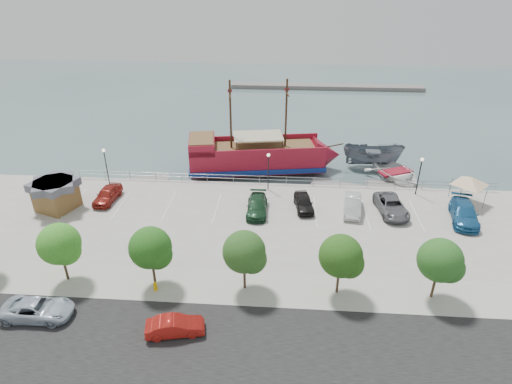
{
  "coord_description": "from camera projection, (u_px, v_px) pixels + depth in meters",
  "views": [
    {
      "loc": [
        1.72,
        -35.42,
        21.91
      ],
      "look_at": [
        -1.0,
        2.0,
        2.0
      ],
      "focal_mm": 30.0,
      "sensor_mm": 36.0,
      "label": 1
    }
  ],
  "objects": [
    {
      "name": "dock_mid",
      "position": [
        342.0,
        187.0,
        49.52
      ],
      "size": [
        7.28,
        4.08,
        0.4
      ],
      "primitive_type": "cube",
      "rotation": [
        0.0,
        0.0,
        -0.32
      ],
      "color": "gray",
      "rests_on": "ground"
    },
    {
      "name": "tree_c",
      "position": [
        152.0,
        249.0,
        31.67
      ],
      "size": [
        3.3,
        3.2,
        5.0
      ],
      "color": "#473321",
      "rests_on": "sidewalk"
    },
    {
      "name": "parked_car_g",
      "position": [
        391.0,
        206.0,
        42.52
      ],
      "size": [
        3.08,
        5.63,
        1.5
      ],
      "primitive_type": "imported",
      "rotation": [
        0.0,
        0.0,
        0.11
      ],
      "color": "slate",
      "rests_on": "land_slab"
    },
    {
      "name": "seawall_railing",
      "position": [
        269.0,
        180.0,
        48.21
      ],
      "size": [
        50.0,
        0.06,
        1.0
      ],
      "color": "gray",
      "rests_on": "land_slab"
    },
    {
      "name": "speedboat",
      "position": [
        395.0,
        174.0,
        51.26
      ],
      "size": [
        8.07,
        9.14,
        1.57
      ],
      "primitive_type": "imported",
      "rotation": [
        0.0,
        0.0,
        0.43
      ],
      "color": "white",
      "rests_on": "ground"
    },
    {
      "name": "dock_west",
      "position": [
        143.0,
        181.0,
        51.04
      ],
      "size": [
        6.45,
        3.88,
        0.36
      ],
      "primitive_type": "cube",
      "rotation": [
        0.0,
        0.0,
        0.37
      ],
      "color": "gray",
      "rests_on": "ground"
    },
    {
      "name": "dock_east",
      "position": [
        398.0,
        189.0,
        49.11
      ],
      "size": [
        7.53,
        3.78,
        0.41
      ],
      "primitive_type": "cube",
      "rotation": [
        0.0,
        0.0,
        -0.25
      ],
      "color": "slate",
      "rests_on": "ground"
    },
    {
      "name": "sidewalk",
      "position": [
        258.0,
        288.0,
        32.77
      ],
      "size": [
        100.0,
        4.0,
        0.05
      ],
      "primitive_type": "cube",
      "color": "#A09D8C",
      "rests_on": "land_slab"
    },
    {
      "name": "shed",
      "position": [
        56.0,
        194.0,
        42.9
      ],
      "size": [
        4.78,
        4.78,
        3.06
      ],
      "rotation": [
        0.0,
        0.0,
        -0.35
      ],
      "color": "brown",
      "rests_on": "land_slab"
    },
    {
      "name": "patrol_boat",
      "position": [
        373.0,
        157.0,
        54.11
      ],
      "size": [
        7.73,
        3.5,
        2.9
      ],
      "primitive_type": "imported",
      "rotation": [
        0.0,
        0.0,
        1.48
      ],
      "color": "slate",
      "rests_on": "ground"
    },
    {
      "name": "tree_d",
      "position": [
        246.0,
        254.0,
        31.22
      ],
      "size": [
        3.3,
        3.2,
        5.0
      ],
      "color": "#473321",
      "rests_on": "sidewalk"
    },
    {
      "name": "canopy_tent",
      "position": [
        471.0,
        177.0,
        43.33
      ],
      "size": [
        4.14,
        4.14,
        3.38
      ],
      "rotation": [
        0.0,
        0.0,
        0.02
      ],
      "color": "slate",
      "rests_on": "land_slab"
    },
    {
      "name": "tree_e",
      "position": [
        343.0,
        258.0,
        30.77
      ],
      "size": [
        3.3,
        3.2,
        5.0
      ],
      "color": "#473321",
      "rests_on": "sidewalk"
    },
    {
      "name": "lamp_post_left",
      "position": [
        105.0,
        160.0,
        47.09
      ],
      "size": [
        0.36,
        0.36,
        4.28
      ],
      "color": "black",
      "rests_on": "land_slab"
    },
    {
      "name": "tree_f",
      "position": [
        442.0,
        262.0,
        30.32
      ],
      "size": [
        3.3,
        3.2,
        5.0
      ],
      "color": "#473321",
      "rests_on": "sidewalk"
    },
    {
      "name": "street_van",
      "position": [
        37.0,
        309.0,
        29.84
      ],
      "size": [
        4.99,
        2.41,
        1.37
      ],
      "primitive_type": "imported",
      "rotation": [
        0.0,
        0.0,
        1.6
      ],
      "color": "#B1BECC",
      "rests_on": "street"
    },
    {
      "name": "tree_b",
      "position": [
        61.0,
        246.0,
        32.12
      ],
      "size": [
        3.3,
        3.2,
        5.0
      ],
      "color": "#473321",
      "rests_on": "sidewalk"
    },
    {
      "name": "parked_car_f",
      "position": [
        352.0,
        205.0,
        42.71
      ],
      "size": [
        2.23,
        4.84,
        1.54
      ],
      "primitive_type": "imported",
      "rotation": [
        0.0,
        0.0,
        -0.13
      ],
      "color": "silver",
      "rests_on": "land_slab"
    },
    {
      "name": "street_sedan",
      "position": [
        175.0,
        326.0,
        28.49
      ],
      "size": [
        4.1,
        2.14,
        1.29
      ],
      "primitive_type": "imported",
      "rotation": [
        0.0,
        0.0,
        1.78
      ],
      "color": "#B21C15",
      "rests_on": "street"
    },
    {
      "name": "far_shore",
      "position": [
        326.0,
        87.0,
        89.68
      ],
      "size": [
        40.0,
        3.0,
        0.8
      ],
      "primitive_type": "cube",
      "color": "#67635D",
      "rests_on": "ground"
    },
    {
      "name": "lamp_post_mid",
      "position": [
        268.0,
        165.0,
        45.93
      ],
      "size": [
        0.36,
        0.36,
        4.28
      ],
      "color": "black",
      "rests_on": "land_slab"
    },
    {
      "name": "pirate_ship",
      "position": [
        267.0,
        156.0,
        52.88
      ],
      "size": [
        19.35,
        8.12,
        12.03
      ],
      "rotation": [
        0.0,
        0.0,
        0.17
      ],
      "color": "maroon",
      "rests_on": "ground"
    },
    {
      "name": "parked_car_d",
      "position": [
        257.0,
        206.0,
        42.59
      ],
      "size": [
        2.05,
        4.92,
        1.42
      ],
      "primitive_type": "imported",
      "rotation": [
        0.0,
        0.0,
        0.01
      ],
      "color": "#1B4126",
      "rests_on": "land_slab"
    },
    {
      "name": "ground",
      "position": [
        265.0,
        229.0,
        42.05
      ],
      "size": [
        160.0,
        160.0,
        0.0
      ],
      "primitive_type": "plane",
      "color": "#43575A"
    },
    {
      "name": "parked_car_e",
      "position": [
        304.0,
        202.0,
        43.22
      ],
      "size": [
        2.26,
        4.41,
        1.44
      ],
      "primitive_type": "imported",
      "rotation": [
        0.0,
        0.0,
        0.14
      ],
      "color": "black",
      "rests_on": "land_slab"
    },
    {
      "name": "parked_car_a",
      "position": [
        107.0,
        194.0,
        44.65
      ],
      "size": [
        2.1,
        4.57,
        1.52
      ],
      "primitive_type": "imported",
      "rotation": [
        0.0,
        0.0,
        -0.07
      ],
      "color": "maroon",
      "rests_on": "land_slab"
    },
    {
      "name": "parked_car_h",
      "position": [
        464.0,
        213.0,
        41.16
      ],
      "size": [
        3.33,
        6.0,
        1.64
      ],
      "primitive_type": "imported",
      "rotation": [
        0.0,
        0.0,
        -0.19
      ],
      "color": "#1F5D8F",
      "rests_on": "land_slab"
    },
    {
      "name": "street",
      "position": [
        251.0,
        350.0,
        27.49
      ],
      "size": [
        100.0,
        8.0,
        0.04
      ],
      "primitive_type": "cube",
      "color": "black",
      "rests_on": "land_slab"
    },
    {
      "name": "fire_hydrant",
      "position": [
        155.0,
        286.0,
        32.36
      ],
      "size": [
        0.28,
        0.28,
        0.82
      ],
      "rotation": [
        0.0,
        0.0,
        -0.11
      ],
      "color": "#E6AD01",
      "rests_on": "sidewalk"
    },
    {
      "name": "lamp_post_right",
      "position": [
        420.0,
        170.0,
        44.91
      ],
      "size": [
        0.36,
        0.36,
        4.28
      ],
      "color": "black",
      "rests_on": "land_slab"
    }
  ]
}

